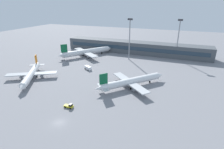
% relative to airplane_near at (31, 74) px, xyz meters
% --- Properties ---
extents(ground_plane, '(400.00, 400.00, 0.00)m').
position_rel_airplane_near_xyz_m(ground_plane, '(36.40, 14.52, -2.77)').
color(ground_plane, gray).
extents(terminal_building, '(112.02, 12.13, 9.00)m').
position_rel_airplane_near_xyz_m(terminal_building, '(36.40, 71.32, 1.73)').
color(terminal_building, '#4C5156').
rests_on(terminal_building, ground_plane).
extents(airplane_near, '(23.98, 32.90, 9.10)m').
position_rel_airplane_near_xyz_m(airplane_near, '(0.00, 0.00, 0.00)').
color(airplane_near, silver).
rests_on(airplane_near, ground_plane).
extents(airplane_mid, '(27.44, 30.02, 9.31)m').
position_rel_airplane_near_xyz_m(airplane_mid, '(51.34, 10.33, 0.06)').
color(airplane_mid, white).
rests_on(airplane_mid, ground_plane).
extents(airplane_far, '(29.37, 38.01, 10.96)m').
position_rel_airplane_near_xyz_m(airplane_far, '(5.81, 49.39, 0.57)').
color(airplane_far, silver).
rests_on(airplane_far, ground_plane).
extents(baggage_tug_yellow, '(3.66, 1.94, 1.75)m').
position_rel_airplane_near_xyz_m(baggage_tug_yellow, '(34.28, -16.35, -1.98)').
color(baggage_tug_yellow, yellow).
rests_on(baggage_tug_yellow, ground_plane).
extents(service_van_white, '(5.49, 4.39, 2.08)m').
position_rel_airplane_near_xyz_m(service_van_white, '(20.54, 23.64, -1.66)').
color(service_van_white, white).
rests_on(service_van_white, ground_plane).
extents(floodlight_tower_west, '(3.20, 0.80, 27.28)m').
position_rel_airplane_near_xyz_m(floodlight_tower_west, '(67.70, 66.52, 12.91)').
color(floodlight_tower_west, gray).
rests_on(floodlight_tower_west, ground_plane).
extents(floodlight_tower_east, '(3.20, 0.80, 27.87)m').
position_rel_airplane_near_xyz_m(floodlight_tower_east, '(37.10, 52.96, 13.21)').
color(floodlight_tower_east, gray).
rests_on(floodlight_tower_east, ground_plane).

